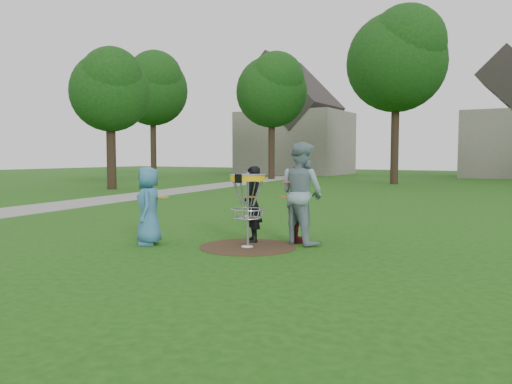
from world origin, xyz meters
The scene contains 11 objects.
ground centered at (0.00, 0.00, 0.00)m, with size 100.00×100.00×0.00m, color #19470F.
dirt_patch centered at (0.00, 0.00, 0.00)m, with size 1.80×1.80×0.01m, color #47331E.
concrete_path centered at (-10.00, 8.00, 0.01)m, with size 2.20×40.00×0.02m, color #9E9E99.
player_blue centered at (-1.75, -0.73, 0.74)m, with size 0.72×0.47×1.48m, color teal.
player_black centered at (-0.20, 0.51, 0.74)m, with size 0.54×0.35×1.48m, color black.
player_grey centered at (0.71, 0.81, 0.97)m, with size 0.94×0.74×1.94m, color gray.
player_maroon centered at (0.59, 0.88, 0.74)m, with size 0.87×0.36×1.49m, color maroon.
disc_on_grass centered at (0.01, -0.04, 0.01)m, with size 0.22×0.22×0.02m, color white.
disc_golf_basket centered at (0.00, 0.00, 1.02)m, with size 0.66×0.67×1.38m.
held_discs centered at (-0.16, 0.22, 0.98)m, with size 2.23×1.49×0.30m.
tree_row centered at (0.44, 20.67, 6.21)m, with size 51.20×17.42×9.90m.
Camera 1 is at (4.73, -7.80, 1.70)m, focal length 35.00 mm.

